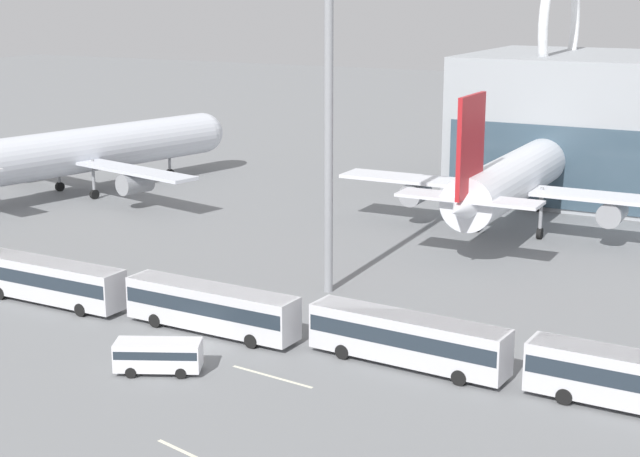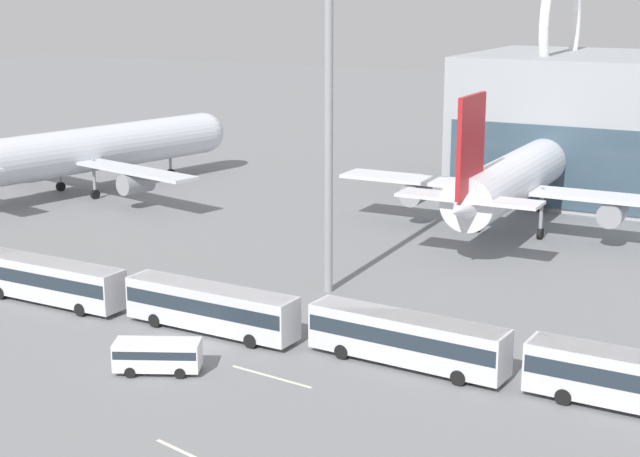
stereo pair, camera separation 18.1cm
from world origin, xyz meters
The scene contains 9 objects.
ground_plane centered at (0.00, 0.00, 0.00)m, with size 440.00×440.00×0.00m, color slate.
airliner_at_gate_near centered at (-40.21, 36.22, 5.12)m, with size 38.66×41.99×14.90m.
airliner_at_gate_far centered at (10.09, 40.89, 5.54)m, with size 35.07×35.33×14.95m.
shuttle_bus_1 centered at (-14.82, 3.07, 1.97)m, with size 13.45×2.94×3.36m.
shuttle_bus_2 centered at (-0.18, 3.38, 1.97)m, with size 13.48×3.16×3.36m.
shuttle_bus_3 centered at (14.47, 3.93, 1.97)m, with size 13.53×3.51×3.36m.
service_van_foreground centered at (1.00, -4.39, 1.24)m, with size 5.74×4.13×2.09m.
floodlight_mast centered at (2.73, 15.74, 19.45)m, with size 2.85×2.85×30.87m.
lane_stripe_2 centered at (7.67, -1.65, 0.00)m, with size 6.21×0.25×0.01m, color silver.
Camera 1 is at (36.83, -51.00, 23.70)m, focal length 55.00 mm.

